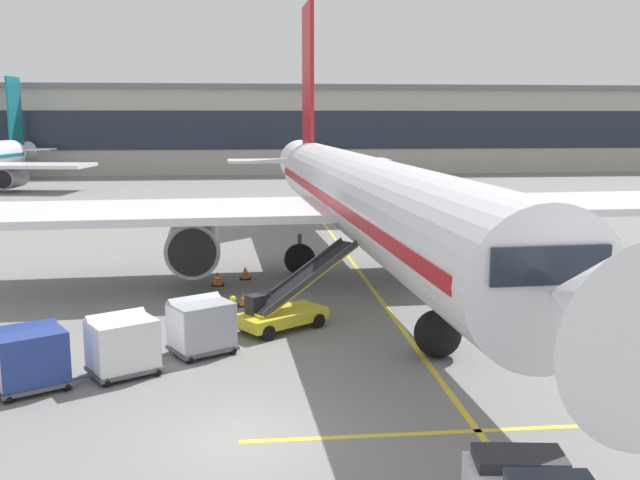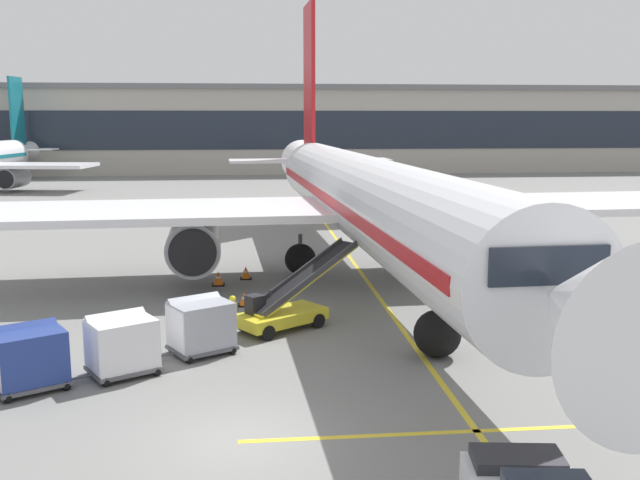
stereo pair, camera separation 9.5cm
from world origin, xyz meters
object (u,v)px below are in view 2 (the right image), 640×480
object	(u,v)px
parked_airplane	(363,198)
baggage_cart_lead	(200,325)
belt_loader	(286,306)
baggage_cart_second	(122,343)
ground_crew_by_loader	(213,315)
ground_crew_by_carts	(233,316)
safety_cone_nose_mark	(246,273)
baggage_cart_third	(29,356)
safety_cone_wingtip	(244,299)
safety_cone_engine_keepout	(218,279)

from	to	relation	value
parked_airplane	baggage_cart_lead	world-z (taller)	parked_airplane
belt_loader	baggage_cart_second	xyz separation A→B (m)	(-5.34, -4.39, 0.12)
baggage_cart_lead	ground_crew_by_loader	size ratio (longest dim) A/B	1.58
baggage_cart_lead	ground_crew_by_carts	bearing A→B (deg)	41.03
baggage_cart_lead	safety_cone_nose_mark	bearing A→B (deg)	82.38
ground_crew_by_carts	baggage_cart_third	bearing A→B (deg)	-147.70
ground_crew_by_loader	belt_loader	bearing A→B (deg)	28.60
ground_crew_by_carts	safety_cone_nose_mark	size ratio (longest dim) A/B	2.72
parked_airplane	safety_cone_wingtip	distance (m)	8.51
parked_airplane	ground_crew_by_carts	distance (m)	12.15
ground_crew_by_loader	safety_cone_wingtip	world-z (taller)	ground_crew_by_loader
baggage_cart_lead	baggage_cart_third	xyz separation A→B (m)	(-4.79, -2.77, 0.00)
baggage_cart_second	ground_crew_by_carts	bearing A→B (deg)	39.05
parked_airplane	baggage_cart_third	xyz separation A→B (m)	(-12.07, -13.71, -2.99)
belt_loader	ground_crew_by_loader	world-z (taller)	belt_loader
belt_loader	ground_crew_by_loader	size ratio (longest dim) A/B	2.89
belt_loader	ground_crew_by_carts	world-z (taller)	belt_loader
safety_cone_nose_mark	safety_cone_wingtip	bearing A→B (deg)	-90.56
safety_cone_engine_keepout	safety_cone_wingtip	world-z (taller)	safety_cone_engine_keepout
baggage_cart_third	safety_cone_engine_keepout	size ratio (longest dim) A/B	4.08
baggage_cart_third	safety_cone_engine_keepout	world-z (taller)	baggage_cart_third
baggage_cart_lead	parked_airplane	bearing A→B (deg)	56.32
baggage_cart_third	parked_airplane	bearing A→B (deg)	48.62
baggage_cart_lead	safety_cone_wingtip	bearing A→B (deg)	76.51
baggage_cart_second	safety_cone_nose_mark	xyz separation A→B (m)	(3.79, 12.91, -0.69)
ground_crew_by_carts	safety_cone_nose_mark	world-z (taller)	ground_crew_by_carts
baggage_cart_lead	baggage_cart_third	distance (m)	5.53
baggage_cart_lead	safety_cone_engine_keepout	xyz separation A→B (m)	(0.18, 9.88, -0.67)
parked_airplane	safety_cone_nose_mark	size ratio (longest dim) A/B	74.78
safety_cone_engine_keepout	baggage_cart_second	bearing A→B (deg)	-102.00
baggage_cart_second	safety_cone_engine_keepout	world-z (taller)	baggage_cart_second
baggage_cart_third	baggage_cart_lead	bearing A→B (deg)	30.07
baggage_cart_third	ground_crew_by_carts	size ratio (longest dim) A/B	1.58
baggage_cart_third	ground_crew_by_loader	distance (m)	6.47
safety_cone_nose_mark	baggage_cart_second	bearing A→B (deg)	-106.36
parked_airplane	ground_crew_by_loader	xyz separation A→B (m)	(-6.91, -9.80, -3.00)
ground_crew_by_loader	baggage_cart_third	bearing A→B (deg)	-142.86
ground_crew_by_carts	safety_cone_nose_mark	xyz separation A→B (m)	(0.42, 10.17, -0.69)
ground_crew_by_loader	safety_cone_wingtip	size ratio (longest dim) A/B	2.86
baggage_cart_lead	safety_cone_engine_keepout	size ratio (longest dim) A/B	4.08
baggage_cart_second	ground_crew_by_carts	size ratio (longest dim) A/B	1.58
baggage_cart_third	belt_loader	bearing A→B (deg)	34.42
ground_crew_by_loader	ground_crew_by_carts	xyz separation A→B (m)	(0.70, -0.21, 0.00)
ground_crew_by_carts	parked_airplane	bearing A→B (deg)	58.14
safety_cone_nose_mark	parked_airplane	bearing A→B (deg)	-1.68
parked_airplane	safety_cone_engine_keepout	bearing A→B (deg)	-171.56
parked_airplane	belt_loader	xyz separation A→B (m)	(-4.25, -8.34, -3.12)
baggage_cart_second	safety_cone_engine_keepout	size ratio (longest dim) A/B	4.08
safety_cone_wingtip	safety_cone_nose_mark	bearing A→B (deg)	89.44
parked_airplane	belt_loader	bearing A→B (deg)	-116.98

